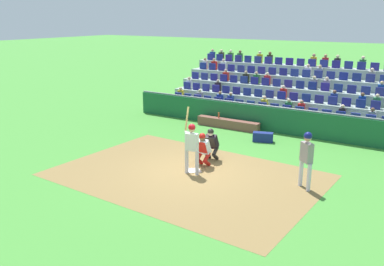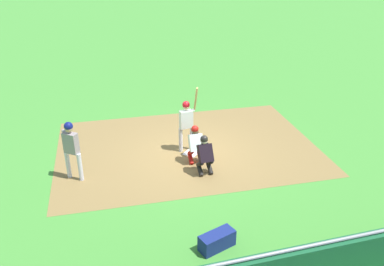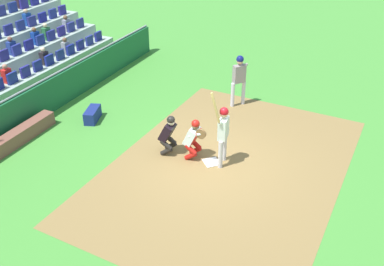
{
  "view_description": "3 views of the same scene",
  "coord_description": "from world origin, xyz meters",
  "px_view_note": "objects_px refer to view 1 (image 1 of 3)",
  "views": [
    {
      "loc": [
        -7.3,
        11.64,
        5.3
      ],
      "look_at": [
        0.44,
        -0.56,
        1.2
      ],
      "focal_mm": 38.64,
      "sensor_mm": 36.0,
      "label": 1
    },
    {
      "loc": [
        -3.21,
        -11.55,
        6.5
      ],
      "look_at": [
        0.01,
        -0.09,
        0.81
      ],
      "focal_mm": 37.67,
      "sensor_mm": 36.0,
      "label": 2
    },
    {
      "loc": [
        9.6,
        3.84,
        7.09
      ],
      "look_at": [
        0.07,
        -0.59,
        0.88
      ],
      "focal_mm": 40.61,
      "sensor_mm": 36.0,
      "label": 3
    }
  ],
  "objects_px": {
    "dugout_bench": "(228,124)",
    "equipment_duffel_bag": "(263,137)",
    "batter_at_plate": "(192,143)",
    "home_plate_umpire": "(211,142)",
    "water_bottle_on_bench": "(219,115)",
    "home_plate_marker": "(194,170)",
    "on_deck_batter": "(307,154)",
    "catcher_crouching": "(203,147)"
  },
  "relations": [
    {
      "from": "dugout_bench",
      "to": "water_bottle_on_bench",
      "type": "distance_m",
      "value": 0.65
    },
    {
      "from": "batter_at_plate",
      "to": "dugout_bench",
      "type": "height_order",
      "value": "batter_at_plate"
    },
    {
      "from": "batter_at_plate",
      "to": "water_bottle_on_bench",
      "type": "xyz_separation_m",
      "value": [
        2.3,
        -6.12,
        -0.55
      ]
    },
    {
      "from": "home_plate_umpire",
      "to": "catcher_crouching",
      "type": "bearing_deg",
      "value": 95.33
    },
    {
      "from": "water_bottle_on_bench",
      "to": "on_deck_batter",
      "type": "relative_size",
      "value": 0.15
    },
    {
      "from": "catcher_crouching",
      "to": "on_deck_batter",
      "type": "bearing_deg",
      "value": 179.98
    },
    {
      "from": "catcher_crouching",
      "to": "home_plate_umpire",
      "type": "relative_size",
      "value": 1.01
    },
    {
      "from": "home_plate_marker",
      "to": "dugout_bench",
      "type": "relative_size",
      "value": 0.14
    },
    {
      "from": "dugout_bench",
      "to": "on_deck_batter",
      "type": "relative_size",
      "value": 1.73
    },
    {
      "from": "home_plate_marker",
      "to": "home_plate_umpire",
      "type": "xyz_separation_m",
      "value": [
        0.07,
        -1.34,
        0.68
      ]
    },
    {
      "from": "equipment_duffel_bag",
      "to": "on_deck_batter",
      "type": "relative_size",
      "value": 0.46
    },
    {
      "from": "dugout_bench",
      "to": "water_bottle_on_bench",
      "type": "xyz_separation_m",
      "value": [
        0.54,
        -0.03,
        0.36
      ]
    },
    {
      "from": "catcher_crouching",
      "to": "equipment_duffel_bag",
      "type": "relative_size",
      "value": 1.49
    },
    {
      "from": "batter_at_plate",
      "to": "water_bottle_on_bench",
      "type": "relative_size",
      "value": 8.33
    },
    {
      "from": "home_plate_marker",
      "to": "water_bottle_on_bench",
      "type": "relative_size",
      "value": 1.58
    },
    {
      "from": "water_bottle_on_bench",
      "to": "batter_at_plate",
      "type": "bearing_deg",
      "value": 110.58
    },
    {
      "from": "batter_at_plate",
      "to": "equipment_duffel_bag",
      "type": "distance_m",
      "value": 5.02
    },
    {
      "from": "dugout_bench",
      "to": "equipment_duffel_bag",
      "type": "relative_size",
      "value": 3.75
    },
    {
      "from": "home_plate_marker",
      "to": "equipment_duffel_bag",
      "type": "distance_m",
      "value": 4.67
    },
    {
      "from": "catcher_crouching",
      "to": "on_deck_batter",
      "type": "xyz_separation_m",
      "value": [
        -3.78,
        0.0,
        0.44
      ]
    },
    {
      "from": "equipment_duffel_bag",
      "to": "on_deck_batter",
      "type": "height_order",
      "value": "on_deck_batter"
    },
    {
      "from": "catcher_crouching",
      "to": "dugout_bench",
      "type": "relative_size",
      "value": 0.4
    },
    {
      "from": "catcher_crouching",
      "to": "equipment_duffel_bag",
      "type": "xyz_separation_m",
      "value": [
        -0.65,
        -4.05,
        -0.51
      ]
    },
    {
      "from": "home_plate_marker",
      "to": "batter_at_plate",
      "type": "height_order",
      "value": "batter_at_plate"
    },
    {
      "from": "batter_at_plate",
      "to": "on_deck_batter",
      "type": "relative_size",
      "value": 1.24
    },
    {
      "from": "equipment_duffel_bag",
      "to": "catcher_crouching",
      "type": "bearing_deg",
      "value": 62.38
    },
    {
      "from": "catcher_crouching",
      "to": "home_plate_umpire",
      "type": "height_order",
      "value": "catcher_crouching"
    },
    {
      "from": "catcher_crouching",
      "to": "home_plate_marker",
      "type": "bearing_deg",
      "value": 89.35
    },
    {
      "from": "home_plate_marker",
      "to": "dugout_bench",
      "type": "bearing_deg",
      "value": -73.78
    },
    {
      "from": "water_bottle_on_bench",
      "to": "equipment_duffel_bag",
      "type": "height_order",
      "value": "water_bottle_on_bench"
    },
    {
      "from": "home_plate_marker",
      "to": "catcher_crouching",
      "type": "bearing_deg",
      "value": -90.65
    },
    {
      "from": "home_plate_umpire",
      "to": "dugout_bench",
      "type": "distance_m",
      "value": 4.78
    },
    {
      "from": "home_plate_marker",
      "to": "home_plate_umpire",
      "type": "distance_m",
      "value": 1.5
    },
    {
      "from": "dugout_bench",
      "to": "equipment_duffel_bag",
      "type": "bearing_deg",
      "value": 153.12
    },
    {
      "from": "dugout_bench",
      "to": "water_bottle_on_bench",
      "type": "bearing_deg",
      "value": -3.65
    },
    {
      "from": "home_plate_marker",
      "to": "batter_at_plate",
      "type": "relative_size",
      "value": 0.19
    },
    {
      "from": "water_bottle_on_bench",
      "to": "home_plate_marker",
      "type": "bearing_deg",
      "value": 110.85
    },
    {
      "from": "water_bottle_on_bench",
      "to": "on_deck_batter",
      "type": "distance_m",
      "value": 8.01
    },
    {
      "from": "batter_at_plate",
      "to": "home_plate_umpire",
      "type": "height_order",
      "value": "batter_at_plate"
    },
    {
      "from": "water_bottle_on_bench",
      "to": "equipment_duffel_bag",
      "type": "distance_m",
      "value": 3.15
    },
    {
      "from": "home_plate_umpire",
      "to": "equipment_duffel_bag",
      "type": "bearing_deg",
      "value": -102.41
    },
    {
      "from": "batter_at_plate",
      "to": "equipment_duffel_bag",
      "type": "bearing_deg",
      "value": -96.78
    }
  ]
}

